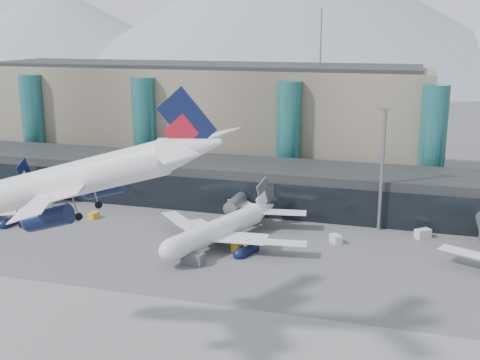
% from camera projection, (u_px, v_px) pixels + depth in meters
% --- Properties ---
extents(ground, '(900.00, 900.00, 0.00)m').
position_uv_depth(ground, '(148.00, 312.00, 88.66)').
color(ground, '#515154').
rests_on(ground, ground).
extents(concourse, '(170.00, 27.00, 10.00)m').
position_uv_depth(concourse, '(252.00, 185.00, 141.11)').
color(concourse, black).
rests_on(concourse, ground).
extents(terminal_main, '(130.00, 30.00, 31.00)m').
position_uv_depth(terminal_main, '(199.00, 117.00, 175.44)').
color(terminal_main, gray).
rests_on(terminal_main, ground).
extents(teal_towers, '(116.40, 19.40, 46.00)m').
position_uv_depth(teal_towers, '(214.00, 133.00, 158.16)').
color(teal_towers, '#286F71').
rests_on(teal_towers, ground).
extents(mountain_ridge, '(910.00, 400.00, 110.00)m').
position_uv_depth(mountain_ridge, '(395.00, 21.00, 426.28)').
color(mountain_ridge, gray).
rests_on(mountain_ridge, ground).
extents(lightmast_mid, '(3.00, 1.20, 25.60)m').
position_uv_depth(lightmast_mid, '(382.00, 162.00, 121.47)').
color(lightmast_mid, slate).
rests_on(lightmast_mid, ground).
extents(hero_jet, '(35.83, 36.79, 11.85)m').
position_uv_depth(hero_jet, '(95.00, 168.00, 71.24)').
color(hero_jet, white).
rests_on(hero_jet, ground).
extents(jet_parked_mid, '(34.63, 36.72, 11.80)m').
position_uv_depth(jet_parked_mid, '(228.00, 220.00, 117.09)').
color(jet_parked_mid, white).
rests_on(jet_parked_mid, ground).
extents(veh_b, '(1.82, 2.56, 1.35)m').
position_uv_depth(veh_b, '(94.00, 215.00, 132.45)').
color(veh_b, '#F1A31C').
rests_on(veh_b, ground).
extents(veh_c, '(4.10, 2.52, 2.15)m').
position_uv_depth(veh_c, '(193.00, 259.00, 106.32)').
color(veh_c, '#4C4B51').
rests_on(veh_c, ground).
extents(veh_d, '(3.48, 3.35, 1.80)m').
position_uv_depth(veh_d, '(423.00, 234.00, 119.91)').
color(veh_d, silver).
rests_on(veh_d, ground).
extents(veh_g, '(2.84, 3.12, 1.58)m').
position_uv_depth(veh_g, '(336.00, 239.00, 117.11)').
color(veh_g, silver).
rests_on(veh_g, ground).
extents(veh_h, '(3.88, 4.26, 2.11)m').
position_uv_depth(veh_h, '(242.00, 246.00, 112.57)').
color(veh_h, '#F1A31C').
rests_on(veh_h, ground).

